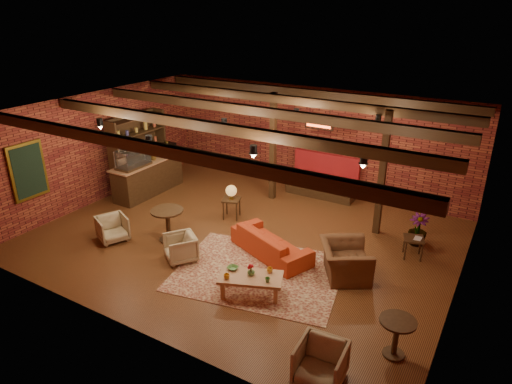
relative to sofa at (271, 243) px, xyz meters
The scene contains 29 objects.
floor 1.11m from the sofa, 159.33° to the left, with size 10.00×10.00×0.00m, color #371B0D.
ceiling 3.08m from the sofa, 159.33° to the left, with size 10.00×8.00×0.02m, color black.
wall_back 4.67m from the sofa, 102.88° to the left, with size 10.00×0.02×3.20m, color maroon.
wall_front 3.97m from the sofa, 105.44° to the right, with size 10.00×0.02×3.20m, color maroon.
wall_left 6.15m from the sofa, behind, with size 0.02×8.00×3.20m, color maroon.
wall_right 4.22m from the sofa, ahead, with size 0.02×8.00×3.20m, color maroon.
ceiling_beams 2.97m from the sofa, 159.33° to the left, with size 9.80×6.40×0.22m, color black, non-canonical shape.
ceiling_pipe 3.37m from the sofa, 116.84° to the left, with size 0.12×0.12×9.60m, color black.
post_left 3.62m from the sofa, 118.26° to the left, with size 0.16×0.16×3.20m, color black.
post_right 3.25m from the sofa, 52.88° to the left, with size 0.16×0.16×3.20m, color black.
service_counter 5.31m from the sofa, 164.89° to the left, with size 0.80×2.50×1.60m, color black, non-canonical shape.
plant_counter 5.32m from the sofa, 162.49° to the left, with size 0.35×0.39×0.30m, color #337F33.
shelving_hutch 5.76m from the sofa, 164.96° to the left, with size 0.52×2.00×2.40m, color black, non-canonical shape.
chalkboard_menu 6.37m from the sofa, 162.04° to the right, with size 0.08×0.96×1.46m, color black.
banquette 3.95m from the sofa, 95.82° to the left, with size 2.10×0.70×1.00m, color maroon, non-canonical shape.
service_sign 4.05m from the sofa, 96.57° to the left, with size 0.86×0.06×0.30m, color #E24116.
ceiling_spotlights 2.76m from the sofa, 159.33° to the left, with size 6.40×4.40×0.28m, color black, non-canonical shape.
rug 0.90m from the sofa, 80.23° to the right, with size 3.55×2.72×0.01m, color maroon.
sofa is the anchor object (origin of this frame).
coffee_table 1.67m from the sofa, 75.71° to the right, with size 1.42×1.07×0.69m.
side_table_lamp 2.28m from the sofa, 147.88° to the left, with size 0.59×0.59×0.96m.
round_table_left 2.64m from the sofa, 164.81° to the right, with size 0.80×0.80×0.83m.
armchair_a 3.99m from the sofa, 159.59° to the right, with size 0.68×0.64×0.70m, color beige.
armchair_b 2.10m from the sofa, 142.74° to the right, with size 0.67×0.63×0.69m, color beige.
armchair_right 1.82m from the sofa, ahead, with size 1.15×0.74×1.00m, color brown.
side_table_book 3.30m from the sofa, 28.69° to the left, with size 0.56×0.56×0.52m.
round_table_right 3.88m from the sofa, 28.69° to the right, with size 0.61×0.61×0.72m.
armchair_far 3.95m from the sofa, 49.88° to the right, with size 0.73×0.68×0.75m, color beige.
plant_tall 3.74m from the sofa, 38.50° to the left, with size 1.36×1.36×2.43m, color #4C7F4C.
Camera 1 is at (5.49, -8.64, 5.52)m, focal length 32.00 mm.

